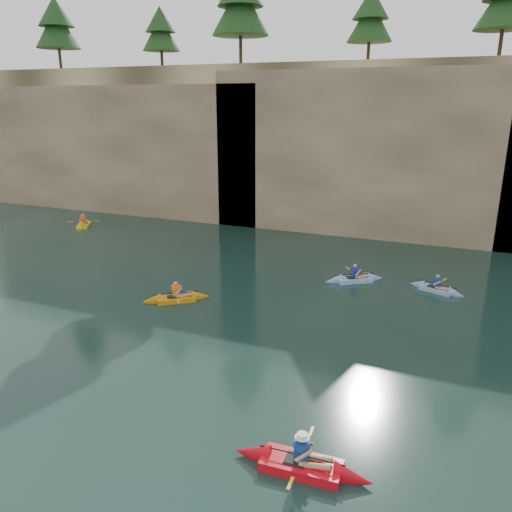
% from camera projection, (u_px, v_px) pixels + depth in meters
% --- Properties ---
extents(ground, '(160.00, 160.00, 0.00)m').
position_uv_depth(ground, '(204.00, 405.00, 15.49)').
color(ground, black).
rests_on(ground, ground).
extents(cliff, '(70.00, 16.00, 12.00)m').
position_uv_depth(cliff, '(376.00, 140.00, 40.22)').
color(cliff, tan).
rests_on(cliff, ground).
extents(cliff_slab_west, '(26.00, 2.40, 10.56)m').
position_uv_depth(cliff_slab_west, '(115.00, 148.00, 41.08)').
color(cliff_slab_west, tan).
rests_on(cliff_slab_west, ground).
extents(cliff_slab_center, '(24.00, 2.40, 11.40)m').
position_uv_depth(cliff_slab_center, '(388.00, 153.00, 33.05)').
color(cliff_slab_center, tan).
rests_on(cliff_slab_center, ground).
extents(sea_cave_west, '(4.50, 1.00, 4.00)m').
position_uv_depth(sea_cave_west, '(134.00, 190.00, 40.77)').
color(sea_cave_west, black).
rests_on(sea_cave_west, ground).
extents(sea_cave_center, '(3.50, 1.00, 3.20)m').
position_uv_depth(sea_cave_center, '(297.00, 208.00, 35.86)').
color(sea_cave_center, black).
rests_on(sea_cave_center, ground).
extents(main_kayaker, '(3.68, 2.47, 1.36)m').
position_uv_depth(main_kayaker, '(301.00, 464.00, 12.69)').
color(main_kayaker, red).
rests_on(main_kayaker, ground).
extents(kayaker_orange, '(3.00, 2.46, 1.21)m').
position_uv_depth(kayaker_orange, '(176.00, 298.00, 23.43)').
color(kayaker_orange, orange).
rests_on(kayaker_orange, ground).
extents(kayaker_ltblue_near, '(2.86, 2.09, 1.11)m').
position_uv_depth(kayaker_ltblue_near, '(436.00, 289.00, 24.62)').
color(kayaker_ltblue_near, '#7DA3D1').
rests_on(kayaker_ltblue_near, ground).
extents(kayaker_yellow, '(2.13, 2.95, 1.22)m').
position_uv_depth(kayaker_yellow, '(84.00, 225.00, 37.28)').
color(kayaker_yellow, yellow).
rests_on(kayaker_yellow, ground).
extents(kayaker_ltblue_mid, '(3.06, 2.33, 1.21)m').
position_uv_depth(kayaker_ltblue_mid, '(354.00, 279.00, 25.95)').
color(kayaker_ltblue_mid, '#84AEDD').
rests_on(kayaker_ltblue_mid, ground).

